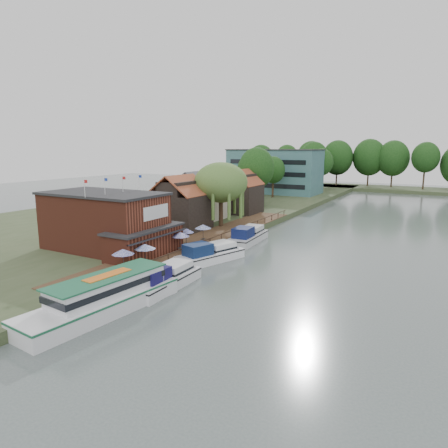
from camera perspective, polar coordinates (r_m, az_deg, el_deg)
The scene contains 26 objects.
ground at distance 44.44m, azimuth -0.82°, elevation -7.07°, with size 260.00×260.00×0.00m, color #495452.
land_bank at distance 89.00m, azimuth -6.25°, elevation 2.28°, with size 50.00×140.00×1.00m, color #384728.
quay_deck at distance 56.41m, azimuth -2.77°, elevation -2.09°, with size 6.00×50.00×0.10m, color #47301E.
quay_rail at distance 55.39m, azimuth -0.13°, elevation -1.85°, with size 0.20×49.00×1.00m, color black, non-canonical shape.
pub at distance 50.87m, azimuth -15.20°, elevation 0.25°, with size 20.00×11.00×7.30m, color maroon, non-canonical shape.
hotel_block at distance 115.19m, azimuth 7.25°, elevation 7.52°, with size 25.40×12.40×12.30m, color #38666B, non-canonical shape.
cottage_a at distance 62.78m, azimuth -6.29°, elevation 3.07°, with size 8.60×7.60×8.50m, color black, non-canonical shape.
cottage_b at distance 72.65m, azimuth -3.64°, elevation 4.17°, with size 9.60×8.60×8.50m, color beige, non-canonical shape.
cottage_c at distance 78.44m, azimuth 2.41°, elevation 4.68°, with size 7.60×7.60×8.50m, color black, non-canonical shape.
willow at distance 64.42m, azimuth -0.45°, elevation 4.20°, with size 8.60×8.60×10.43m, color #476B2D, non-canonical shape.
umbrella_0 at distance 42.49m, azimuth -14.17°, elevation -5.03°, with size 2.33×2.33×2.38m, color navy, non-canonical shape.
umbrella_1 at distance 44.15m, azimuth -11.19°, elevation -4.31°, with size 2.36×2.36×2.38m, color #1B3796, non-canonical shape.
umbrella_2 at distance 49.57m, azimuth -6.28°, elevation -2.50°, with size 2.41×2.41×2.38m, color navy, non-canonical shape.
umbrella_3 at distance 51.78m, azimuth -5.41°, elevation -1.90°, with size 2.05×2.05×2.38m, color navy, non-canonical shape.
umbrella_4 at distance 54.14m, azimuth -3.00°, elevation -1.30°, with size 2.29×2.29×2.38m, color navy, non-canonical shape.
cruiser_0 at distance 39.98m, azimuth -8.44°, elevation -7.33°, with size 3.39×10.47×2.56m, color white, non-canonical shape.
cruiser_1 at distance 48.70m, azimuth -1.95°, elevation -3.93°, with size 3.33×10.29×2.51m, color white, non-canonical shape.
cruiser_2 at distance 58.52m, azimuth 3.49°, elevation -1.39°, with size 3.39×10.48×2.56m, color silver, non-canonical shape.
tour_boat at distance 35.29m, azimuth -17.08°, elevation -9.65°, with size 4.14×14.71×3.21m, color silver, non-canonical shape.
swan at distance 37.26m, azimuth -17.54°, elevation -10.85°, with size 0.44×0.44×0.44m, color white.
bank_tree_0 at distance 84.57m, azimuth 4.64°, elevation 6.56°, with size 7.44×7.44×12.79m, color #143811, non-canonical shape.
bank_tree_1 at distance 93.67m, azimuth 4.17°, elevation 6.66°, with size 7.43×7.43×11.74m, color #143811, non-canonical shape.
bank_tree_2 at distance 104.07m, azimuth 7.02°, elevation 6.69°, with size 6.03×6.03×10.53m, color #143811, non-canonical shape.
bank_tree_3 at distance 119.94m, azimuth 13.69°, elevation 7.47°, with size 6.81×6.81×12.46m, color #143811, non-canonical shape.
bank_tree_4 at distance 129.69m, azimuth 12.69°, elevation 8.21°, with size 8.51×8.51×14.56m, color #143811, non-canonical shape.
bank_tree_5 at distance 135.60m, azimuth 13.08°, elevation 8.09°, with size 8.45×8.45×13.60m, color #143811, non-canonical shape.
Camera 1 is at (21.23, -36.57, 13.68)m, focal length 32.00 mm.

